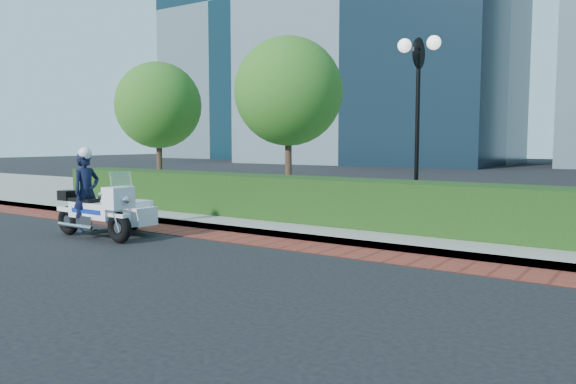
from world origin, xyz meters
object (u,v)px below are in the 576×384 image
Objects in this scene: lamppost at (418,99)px; police_motorcycle at (103,206)px; tree_b at (288,92)px; tree_a at (158,105)px.

police_motorcycle is (-4.84, -5.08, -2.32)m from lamppost.
lamppost is 1.82× the size of police_motorcycle.
tree_b is 2.11× the size of police_motorcycle.
lamppost is 0.86× the size of tree_b.
tree_a is (-10.00, 1.30, 0.26)m from lamppost.
police_motorcycle is at bearing -133.63° from lamppost.
police_motorcycle is at bearing -51.04° from tree_a.
lamppost is at bearing 47.93° from police_motorcycle.
tree_b reaches higher than police_motorcycle.
tree_a is 0.94× the size of tree_b.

